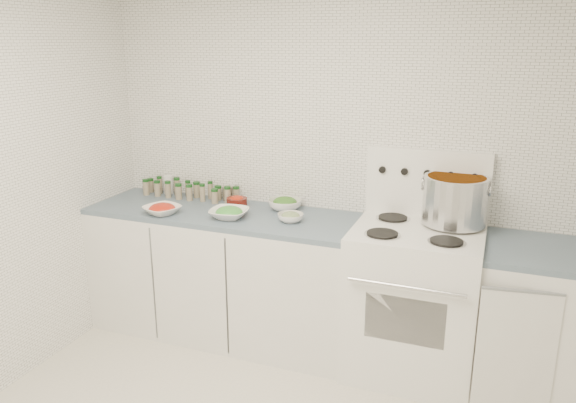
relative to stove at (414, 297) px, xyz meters
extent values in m
cube|color=white|center=(-0.48, 0.32, 0.75)|extent=(3.50, 0.02, 2.50)
cube|color=white|center=(-1.30, 0.00, -0.06)|extent=(1.85, 0.62, 0.86)
cube|color=slate|center=(-1.30, 0.00, 0.39)|extent=(1.85, 0.62, 0.03)
cube|color=white|center=(0.00, -0.01, -0.04)|extent=(0.76, 0.65, 0.92)
cube|color=black|center=(0.00, -0.33, 0.00)|extent=(0.45, 0.01, 0.28)
cylinder|color=silver|center=(0.00, -0.37, 0.22)|extent=(0.65, 0.02, 0.02)
cube|color=white|center=(0.00, -0.01, 0.43)|extent=(0.76, 0.65, 0.01)
cube|color=white|center=(0.00, 0.28, 0.65)|extent=(0.76, 0.06, 0.43)
cylinder|color=silver|center=(-0.18, -0.17, 0.44)|extent=(0.21, 0.21, 0.01)
cylinder|color=black|center=(-0.18, -0.17, 0.45)|extent=(0.18, 0.18, 0.01)
cylinder|color=silver|center=(0.18, -0.17, 0.44)|extent=(0.21, 0.21, 0.01)
cylinder|color=black|center=(0.18, -0.17, 0.45)|extent=(0.18, 0.18, 0.01)
cylinder|color=silver|center=(-0.18, 0.15, 0.44)|extent=(0.21, 0.21, 0.01)
cylinder|color=black|center=(-0.18, 0.15, 0.45)|extent=(0.18, 0.18, 0.01)
cylinder|color=silver|center=(0.18, 0.15, 0.44)|extent=(0.21, 0.21, 0.01)
cylinder|color=black|center=(0.18, 0.15, 0.45)|extent=(0.18, 0.18, 0.01)
cylinder|color=black|center=(-0.28, 0.25, 0.72)|extent=(0.04, 0.02, 0.04)
cylinder|color=black|center=(-0.14, 0.25, 0.72)|extent=(0.04, 0.02, 0.04)
cylinder|color=black|center=(0.00, 0.25, 0.72)|extent=(0.04, 0.02, 0.04)
cylinder|color=black|center=(0.14, 0.25, 0.72)|extent=(0.04, 0.02, 0.04)
cylinder|color=black|center=(0.28, 0.25, 0.72)|extent=(0.04, 0.02, 0.04)
cube|color=white|center=(0.82, 0.00, -0.06)|extent=(0.89, 0.62, 0.86)
cube|color=slate|center=(0.82, 0.00, 0.39)|extent=(0.89, 0.62, 0.03)
cube|color=white|center=(0.59, -0.33, -0.07)|extent=(0.40, 0.07, 0.70)
cylinder|color=silver|center=(0.18, 0.16, 0.59)|extent=(0.38, 0.38, 0.29)
cylinder|color=orange|center=(0.18, 0.16, 0.72)|extent=(0.34, 0.34, 0.03)
torus|color=silver|center=(-0.01, 0.16, 0.68)|extent=(0.01, 0.09, 0.09)
torus|color=silver|center=(0.38, 0.16, 0.68)|extent=(0.01, 0.09, 0.09)
imported|color=white|center=(-1.65, -0.19, 0.43)|extent=(0.29, 0.29, 0.06)
ellipsoid|color=red|center=(-1.65, -0.19, 0.44)|extent=(0.17, 0.17, 0.07)
imported|color=white|center=(-1.19, -0.11, 0.43)|extent=(0.27, 0.27, 0.06)
ellipsoid|color=#287C2D|center=(-1.19, -0.11, 0.45)|extent=(0.18, 0.18, 0.08)
imported|color=white|center=(-0.92, 0.19, 0.44)|extent=(0.28, 0.28, 0.07)
ellipsoid|color=#2F601B|center=(-0.92, 0.19, 0.46)|extent=(0.16, 0.16, 0.07)
imported|color=white|center=(-0.80, -0.04, 0.43)|extent=(0.20, 0.20, 0.05)
ellipsoid|color=#335321|center=(-0.80, -0.04, 0.44)|extent=(0.12, 0.12, 0.05)
cylinder|color=#51130D|center=(-1.25, 0.11, 0.44)|extent=(0.14, 0.14, 0.07)
ellipsoid|color=#BE300D|center=(-1.25, 0.11, 0.46)|extent=(0.10, 0.10, 0.05)
cylinder|color=white|center=(-1.89, 0.26, 0.47)|extent=(0.09, 0.09, 0.14)
cylinder|color=gray|center=(-1.39, 0.26, 0.45)|extent=(0.10, 0.10, 0.10)
cylinder|color=gray|center=(-2.04, 0.25, 0.45)|extent=(0.04, 0.04, 0.09)
cylinder|color=#124115|center=(-2.04, 0.25, 0.50)|extent=(0.05, 0.05, 0.02)
cylinder|color=gray|center=(-1.95, 0.24, 0.46)|extent=(0.04, 0.04, 0.11)
cylinder|color=#124115|center=(-1.95, 0.24, 0.53)|extent=(0.04, 0.04, 0.02)
cylinder|color=gray|center=(-1.80, 0.24, 0.46)|extent=(0.04, 0.04, 0.12)
cylinder|color=#124115|center=(-1.80, 0.24, 0.53)|extent=(0.05, 0.05, 0.02)
cylinder|color=gray|center=(-1.72, 0.26, 0.45)|extent=(0.04, 0.04, 0.10)
cylinder|color=#124115|center=(-1.72, 0.26, 0.51)|extent=(0.04, 0.04, 0.02)
cylinder|color=gray|center=(-1.64, 0.25, 0.45)|extent=(0.05, 0.05, 0.10)
cylinder|color=#124115|center=(-1.64, 0.25, 0.51)|extent=(0.05, 0.05, 0.02)
cylinder|color=gray|center=(-1.53, 0.26, 0.46)|extent=(0.04, 0.04, 0.11)
cylinder|color=#124115|center=(-1.53, 0.26, 0.52)|extent=(0.04, 0.04, 0.02)
cylinder|color=gray|center=(-1.46, 0.24, 0.45)|extent=(0.05, 0.05, 0.09)
cylinder|color=#124115|center=(-1.46, 0.24, 0.50)|extent=(0.05, 0.05, 0.02)
cylinder|color=gray|center=(-1.32, 0.25, 0.45)|extent=(0.05, 0.05, 0.09)
cylinder|color=#124115|center=(-1.32, 0.25, 0.51)|extent=(0.05, 0.05, 0.02)
cylinder|color=gray|center=(-2.02, 0.17, 0.45)|extent=(0.04, 0.04, 0.10)
cylinder|color=#124115|center=(-2.02, 0.17, 0.51)|extent=(0.05, 0.05, 0.02)
cylinder|color=gray|center=(-1.93, 0.17, 0.45)|extent=(0.04, 0.04, 0.10)
cylinder|color=#124115|center=(-1.93, 0.17, 0.51)|extent=(0.05, 0.05, 0.02)
cylinder|color=gray|center=(-1.83, 0.17, 0.46)|extent=(0.04, 0.04, 0.11)
cylinder|color=#124115|center=(-1.83, 0.17, 0.52)|extent=(0.04, 0.04, 0.02)
cylinder|color=gray|center=(-1.74, 0.16, 0.45)|extent=(0.05, 0.05, 0.10)
cylinder|color=#124115|center=(-1.74, 0.16, 0.51)|extent=(0.05, 0.05, 0.02)
cylinder|color=gray|center=(-1.65, 0.15, 0.45)|extent=(0.04, 0.04, 0.10)
cylinder|color=#124115|center=(-1.65, 0.15, 0.51)|extent=(0.05, 0.05, 0.02)
cylinder|color=gray|center=(-1.55, 0.17, 0.46)|extent=(0.04, 0.04, 0.11)
cylinder|color=#124115|center=(-1.55, 0.17, 0.52)|extent=(0.04, 0.04, 0.02)
cylinder|color=gray|center=(-1.44, 0.16, 0.45)|extent=(0.05, 0.05, 0.09)
cylinder|color=#124115|center=(-1.44, 0.16, 0.50)|extent=(0.05, 0.05, 0.02)
cylinder|color=gray|center=(-1.34, 0.17, 0.46)|extent=(0.04, 0.04, 0.11)
cylinder|color=#124115|center=(-1.34, 0.17, 0.52)|extent=(0.04, 0.04, 0.02)
camera|label=1|loc=(0.40, -3.21, 1.52)|focal=35.00mm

